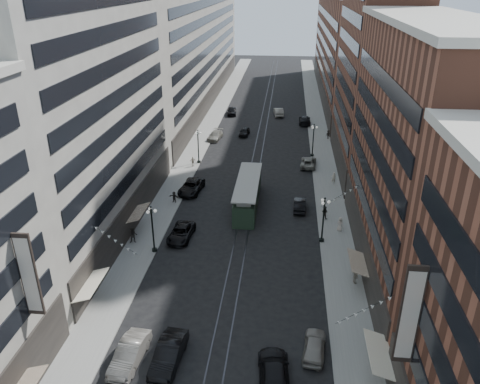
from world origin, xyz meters
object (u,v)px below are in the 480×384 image
at_px(car_10, 300,205).
at_px(car_14, 279,112).
at_px(pedestrian_2, 133,235).
at_px(pedestrian_5, 174,197).
at_px(car_1, 130,353).
at_px(car_5, 169,354).
at_px(lamppost_se_far, 323,218).
at_px(car_8, 215,136).
at_px(car_11, 308,162).
at_px(pedestrian_7, 325,212).
at_px(car_9, 232,111).
at_px(car_12, 305,120).
at_px(pedestrian_6, 193,161).
at_px(car_6, 274,373).
at_px(car_13, 244,132).
at_px(lamppost_sw_mid, 198,145).
at_px(car_7, 191,187).
at_px(car_4, 314,346).
at_px(pedestrian_4, 355,276).
at_px(car_2, 181,233).
at_px(pedestrian_9, 328,134).
at_px(streetcar, 248,194).
at_px(lamppost_se_mid, 313,139).
at_px(pedestrian_extra_1, 340,224).
at_px(pedestrian_8, 334,178).
at_px(lamppost_sw_far, 153,228).

xyz_separation_m(car_10, car_14, (-3.92, 45.10, 0.14)).
relative_size(pedestrian_2, pedestrian_5, 1.22).
relative_size(car_1, car_10, 1.19).
bearing_deg(car_1, car_5, 9.55).
relative_size(lamppost_se_far, car_8, 1.08).
distance_m(car_11, pedestrian_7, 17.91).
xyz_separation_m(car_9, pedestrian_7, (17.18, -47.17, 0.17)).
relative_size(car_12, pedestrian_6, 3.52).
relative_size(car_6, pedestrian_5, 3.72).
height_order(car_10, car_13, car_13).
bearing_deg(car_12, lamppost_sw_mid, 54.04).
xyz_separation_m(car_6, car_9, (-11.83, 73.54, -0.03)).
bearing_deg(car_11, pedestrian_2, 56.64).
bearing_deg(car_7, car_4, -55.48).
relative_size(car_9, car_13, 1.11).
relative_size(lamppost_sw_mid, car_6, 0.96).
xyz_separation_m(pedestrian_2, car_9, (4.68, 55.29, -0.29)).
bearing_deg(lamppost_sw_mid, pedestrian_4, -55.47).
xyz_separation_m(car_1, car_2, (-0.11, 19.21, -0.12)).
bearing_deg(pedestrian_9, car_4, -118.89).
distance_m(car_6, car_13, 59.71).
height_order(pedestrian_4, pedestrian_6, pedestrian_4).
relative_size(car_4, car_12, 0.75).
bearing_deg(car_13, streetcar, -79.92).
height_order(streetcar, car_1, streetcar).
height_order(pedestrian_2, pedestrian_6, pedestrian_2).
xyz_separation_m(lamppost_se_mid, car_14, (-6.32, 25.10, -2.25)).
distance_m(car_5, pedestrian_5, 28.61).
xyz_separation_m(car_10, car_11, (1.60, 15.48, -0.01)).
distance_m(pedestrian_4, pedestrian_5, 27.07).
distance_m(car_6, pedestrian_extra_1, 24.46).
xyz_separation_m(car_1, pedestrian_7, (16.65, 25.58, 0.13)).
bearing_deg(car_2, pedestrian_8, 46.45).
bearing_deg(pedestrian_6, car_7, 78.80).
height_order(car_9, pedestrian_extra_1, pedestrian_extra_1).
xyz_separation_m(lamppost_sw_mid, pedestrian_8, (21.01, -6.35, -2.06)).
height_order(car_11, pedestrian_6, pedestrian_6).
relative_size(car_14, pedestrian_6, 3.17).
relative_size(car_10, car_13, 1.02).
relative_size(car_9, car_14, 0.92).
relative_size(car_8, car_14, 0.99).
bearing_deg(pedestrian_7, car_12, -58.03).
xyz_separation_m(lamppost_sw_far, car_11, (17.60, 27.48, -2.39)).
distance_m(car_2, car_11, 28.65).
bearing_deg(car_10, car_9, -70.67).
xyz_separation_m(lamppost_sw_far, car_4, (16.81, -13.51, -2.37)).
xyz_separation_m(lamppost_se_far, car_1, (-16.00, -19.95, -2.25)).
xyz_separation_m(car_9, car_13, (4.09, -14.34, -0.08)).
bearing_deg(car_10, car_14, -83.22).
bearing_deg(pedestrian_9, car_11, -130.00).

